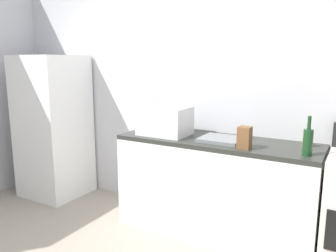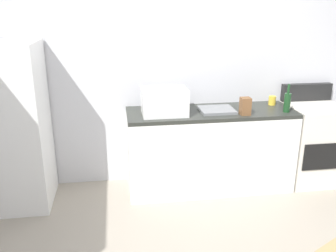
% 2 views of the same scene
% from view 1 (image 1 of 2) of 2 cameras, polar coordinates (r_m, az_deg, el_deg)
% --- Properties ---
extents(wall_back, '(5.00, 0.10, 2.60)m').
position_cam_1_polar(wall_back, '(3.46, 5.92, 5.93)').
color(wall_back, silver).
rests_on(wall_back, ground_plane).
extents(kitchen_counter, '(1.80, 0.60, 0.90)m').
position_cam_1_polar(kitchen_counter, '(3.22, 7.99, -10.09)').
color(kitchen_counter, white).
rests_on(kitchen_counter, ground_plane).
extents(refrigerator, '(0.68, 0.66, 1.66)m').
position_cam_1_polar(refrigerator, '(4.25, -18.70, -0.07)').
color(refrigerator, white).
rests_on(refrigerator, ground_plane).
extents(microwave, '(0.46, 0.34, 0.27)m').
position_cam_1_polar(microwave, '(3.23, -0.53, 0.89)').
color(microwave, white).
rests_on(microwave, kitchen_counter).
extents(sink_basin, '(0.36, 0.32, 0.03)m').
position_cam_1_polar(sink_basin, '(3.03, 8.97, -2.22)').
color(sink_basin, slate).
rests_on(sink_basin, kitchen_counter).
extents(wine_bottle, '(0.07, 0.07, 0.30)m').
position_cam_1_polar(wine_bottle, '(2.72, 22.46, -2.39)').
color(wine_bottle, '#193F1E').
rests_on(wine_bottle, kitchen_counter).
extents(coffee_mug, '(0.08, 0.08, 0.10)m').
position_cam_1_polar(coffee_mug, '(3.02, 22.46, -2.29)').
color(coffee_mug, gold).
rests_on(coffee_mug, kitchen_counter).
extents(knife_block, '(0.10, 0.10, 0.18)m').
position_cam_1_polar(knife_block, '(2.79, 12.74, -1.92)').
color(knife_block, brown).
rests_on(knife_block, kitchen_counter).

